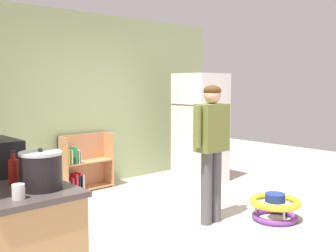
% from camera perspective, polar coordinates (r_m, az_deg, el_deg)
% --- Properties ---
extents(ground_plane, '(12.00, 12.00, 0.00)m').
position_cam_1_polar(ground_plane, '(4.84, 3.65, -13.53)').
color(ground_plane, '#BDB4A8').
rests_on(ground_plane, ground).
extents(back_wall, '(5.20, 0.06, 2.70)m').
position_cam_1_polar(back_wall, '(6.40, -11.45, 3.53)').
color(back_wall, '#A1B17D').
rests_on(back_wall, ground).
extents(refrigerator, '(0.73, 0.68, 1.78)m').
position_cam_1_polar(refrigerator, '(6.62, 4.64, -0.28)').
color(refrigerator, white).
rests_on(refrigerator, ground).
extents(bookshelf, '(0.80, 0.28, 0.85)m').
position_cam_1_polar(bookshelf, '(6.26, -12.06, -5.65)').
color(bookshelf, tan).
rests_on(bookshelf, ground).
extents(standing_person, '(0.57, 0.22, 1.60)m').
position_cam_1_polar(standing_person, '(4.64, 6.22, -2.16)').
color(standing_person, '#565459').
rests_on(standing_person, ground).
extents(baby_walker, '(0.60, 0.60, 0.32)m').
position_cam_1_polar(baby_walker, '(5.04, 14.91, -11.01)').
color(baby_walker, '#743899').
rests_on(baby_walker, ground).
extents(crock_pot, '(0.29, 0.29, 0.29)m').
position_cam_1_polar(crock_pot, '(2.89, -17.56, -6.03)').
color(crock_pot, black).
rests_on(crock_pot, kitchen_counter).
extents(ketchup_bottle, '(0.07, 0.07, 0.25)m').
position_cam_1_polar(ketchup_bottle, '(3.09, -21.06, -5.97)').
color(ketchup_bottle, red).
rests_on(ketchup_bottle, kitchen_counter).
extents(white_cup, '(0.08, 0.08, 0.09)m').
position_cam_1_polar(white_cup, '(2.72, -20.44, -8.71)').
color(white_cup, white).
rests_on(white_cup, kitchen_counter).
extents(blue_cup, '(0.08, 0.08, 0.09)m').
position_cam_1_polar(blue_cup, '(3.19, -17.56, -6.41)').
color(blue_cup, '#3456BB').
rests_on(blue_cup, kitchen_counter).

